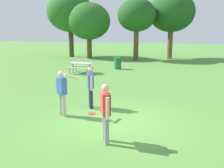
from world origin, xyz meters
name	(u,v)px	position (x,y,z in m)	size (l,w,h in m)	color
ground_plane	(117,122)	(0.00, 0.00, 0.00)	(120.00, 120.00, 0.00)	#568E3D
person_thrower	(91,85)	(-1.47, 1.10, 0.94)	(0.39, 0.53, 1.64)	#1E234C
person_catcher	(106,110)	(0.21, -1.57, 0.94)	(0.39, 0.53, 1.64)	gray
person_bystander	(62,90)	(-2.02, -0.09, 0.96)	(0.81, 0.57, 1.64)	#B7AD93
frisbee	(91,113)	(-1.15, 0.46, 0.01)	(0.28, 0.28, 0.03)	#E04733
picnic_table_near	(81,66)	(-5.58, 8.35, 0.56)	(1.80, 1.55, 0.77)	beige
trash_can_further_along	(118,63)	(-3.70, 11.22, 0.48)	(0.59, 0.59, 0.96)	#1E663D
tree_tall_left	(70,12)	(-12.21, 18.81, 5.27)	(5.46, 5.46, 7.62)	#4C3823
tree_broad_center	(89,21)	(-9.43, 18.06, 4.16)	(4.84, 4.84, 6.24)	brown
tree_far_right	(137,16)	(-3.86, 17.86, 4.66)	(4.01, 4.01, 6.41)	brown
tree_slender_mid	(172,13)	(-0.63, 20.69, 5.08)	(5.05, 5.05, 7.26)	brown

